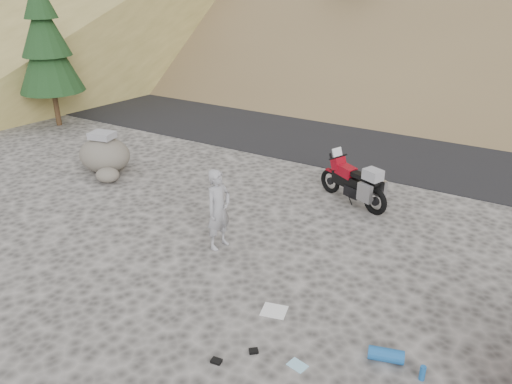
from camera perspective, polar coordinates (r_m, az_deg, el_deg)
ground at (r=9.47m, az=0.39°, el=-9.26°), size 140.00×140.00×0.00m
road at (r=17.11m, az=15.88°, el=5.68°), size 120.00×7.00×0.05m
conifer_verge at (r=18.90m, az=-22.93°, el=15.51°), size 2.20×2.20×5.04m
motorcycle at (r=12.05m, az=11.32°, el=0.94°), size 1.99×1.07×1.26m
man at (r=10.33m, az=-4.14°, el=-6.16°), size 0.49×0.67×1.68m
boulder at (r=14.42m, az=-16.91°, el=4.15°), size 1.49×1.28×1.14m
small_rock at (r=13.78m, az=-16.60°, el=1.89°), size 0.69×0.63×0.39m
gear_white_cloth at (r=8.56m, az=2.09°, el=-13.41°), size 0.48×0.45×0.01m
gear_blue_mat at (r=7.85m, az=14.64°, el=-17.57°), size 0.55×0.34×0.20m
gear_bottle at (r=7.70m, az=18.49°, el=-19.03°), size 0.09×0.09×0.23m
gear_glove_a at (r=7.67m, az=-4.55°, el=-18.69°), size 0.17×0.13×0.04m
gear_glove_b at (r=7.80m, az=-0.27°, el=-17.71°), size 0.17×0.17×0.05m
gear_blue_cloth at (r=7.64m, az=4.76°, el=-19.13°), size 0.31×0.25×0.01m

